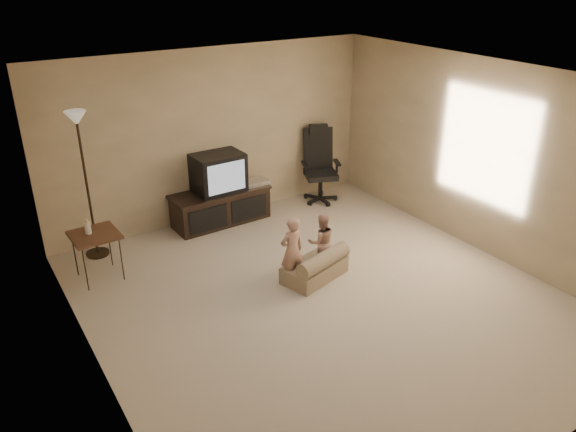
{
  "coord_description": "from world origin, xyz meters",
  "views": [
    {
      "loc": [
        -3.28,
        -4.42,
        3.6
      ],
      "look_at": [
        -0.09,
        0.6,
        0.84
      ],
      "focal_mm": 35.0,
      "sensor_mm": 36.0,
      "label": 1
    }
  ],
  "objects_px": {
    "floor_lamp": "(82,153)",
    "toddler_right": "(321,242)",
    "side_table": "(94,235)",
    "child_sofa": "(317,267)",
    "toddler_left": "(292,251)",
    "office_chair": "(320,174)",
    "tv_stand": "(220,195)"
  },
  "relations": [
    {
      "from": "floor_lamp",
      "to": "child_sofa",
      "type": "height_order",
      "value": "floor_lamp"
    },
    {
      "from": "side_table",
      "to": "toddler_right",
      "type": "height_order",
      "value": "side_table"
    },
    {
      "from": "office_chair",
      "to": "toddler_right",
      "type": "distance_m",
      "value": 2.22
    },
    {
      "from": "tv_stand",
      "to": "toddler_right",
      "type": "xyz_separation_m",
      "value": [
        0.46,
        -1.89,
        -0.07
      ]
    },
    {
      "from": "office_chair",
      "to": "toddler_left",
      "type": "height_order",
      "value": "office_chair"
    },
    {
      "from": "tv_stand",
      "to": "child_sofa",
      "type": "relative_size",
      "value": 1.67
    },
    {
      "from": "side_table",
      "to": "child_sofa",
      "type": "height_order",
      "value": "side_table"
    },
    {
      "from": "child_sofa",
      "to": "toddler_left",
      "type": "bearing_deg",
      "value": 148.43
    },
    {
      "from": "toddler_right",
      "to": "side_table",
      "type": "bearing_deg",
      "value": -9.44
    },
    {
      "from": "child_sofa",
      "to": "tv_stand",
      "type": "bearing_deg",
      "value": 81.85
    },
    {
      "from": "toddler_right",
      "to": "tv_stand",
      "type": "bearing_deg",
      "value": -58.36
    },
    {
      "from": "floor_lamp",
      "to": "toddler_right",
      "type": "height_order",
      "value": "floor_lamp"
    },
    {
      "from": "floor_lamp",
      "to": "toddler_left",
      "type": "distance_m",
      "value": 2.85
    },
    {
      "from": "floor_lamp",
      "to": "toddler_right",
      "type": "bearing_deg",
      "value": -39.04
    },
    {
      "from": "office_chair",
      "to": "child_sofa",
      "type": "bearing_deg",
      "value": -102.99
    },
    {
      "from": "toddler_left",
      "to": "tv_stand",
      "type": "bearing_deg",
      "value": -90.47
    },
    {
      "from": "office_chair",
      "to": "side_table",
      "type": "distance_m",
      "value": 3.75
    },
    {
      "from": "tv_stand",
      "to": "side_table",
      "type": "bearing_deg",
      "value": -164.12
    },
    {
      "from": "tv_stand",
      "to": "toddler_left",
      "type": "height_order",
      "value": "tv_stand"
    },
    {
      "from": "tv_stand",
      "to": "toddler_right",
      "type": "distance_m",
      "value": 1.95
    },
    {
      "from": "toddler_left",
      "to": "child_sofa",
      "type": "bearing_deg",
      "value": 164.52
    },
    {
      "from": "tv_stand",
      "to": "office_chair",
      "type": "bearing_deg",
      "value": -4.29
    },
    {
      "from": "side_table",
      "to": "floor_lamp",
      "type": "relative_size",
      "value": 0.42
    },
    {
      "from": "tv_stand",
      "to": "side_table",
      "type": "xyz_separation_m",
      "value": [
        -1.97,
        -0.63,
        0.14
      ]
    },
    {
      "from": "floor_lamp",
      "to": "side_table",
      "type": "bearing_deg",
      "value": -102.3
    },
    {
      "from": "office_chair",
      "to": "toddler_right",
      "type": "xyz_separation_m",
      "value": [
        -1.26,
        -1.82,
        -0.07
      ]
    },
    {
      "from": "child_sofa",
      "to": "toddler_left",
      "type": "distance_m",
      "value": 0.42
    },
    {
      "from": "floor_lamp",
      "to": "toddler_left",
      "type": "bearing_deg",
      "value": -47.69
    },
    {
      "from": "tv_stand",
      "to": "office_chair",
      "type": "distance_m",
      "value": 1.73
    },
    {
      "from": "tv_stand",
      "to": "child_sofa",
      "type": "height_order",
      "value": "tv_stand"
    },
    {
      "from": "side_table",
      "to": "child_sofa",
      "type": "distance_m",
      "value": 2.7
    },
    {
      "from": "side_table",
      "to": "toddler_left",
      "type": "bearing_deg",
      "value": -35.26
    }
  ]
}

